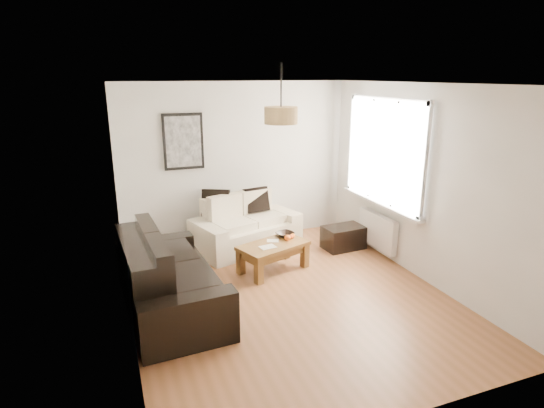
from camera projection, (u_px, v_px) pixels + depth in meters
name	position (u px, v px, depth m)	size (l,w,h in m)	color
floor	(289.00, 296.00, 5.65)	(4.50, 4.50, 0.00)	brown
ceiling	(291.00, 84.00, 4.92)	(3.80, 4.50, 0.00)	white
wall_back	(236.00, 163.00, 7.30)	(3.80, 0.04, 2.60)	silver
wall_front	(410.00, 273.00, 3.27)	(3.80, 0.04, 2.60)	silver
wall_left	(122.00, 214.00, 4.64)	(0.04, 4.50, 2.60)	silver
wall_right	(421.00, 184.00, 5.93)	(0.04, 4.50, 2.60)	silver
window_bay	(385.00, 152.00, 6.55)	(0.14, 1.90, 1.60)	white
radiator	(377.00, 231.00, 6.88)	(0.10, 0.90, 0.52)	white
poster	(183.00, 142.00, 6.87)	(0.62, 0.04, 0.87)	black
pendant_shade	(281.00, 115.00, 5.29)	(0.40, 0.40, 0.20)	tan
loveseat_cream	(246.00, 223.00, 7.13)	(1.65, 0.90, 0.82)	beige
sofa_leather	(170.00, 274.00, 5.24)	(2.05, 1.00, 0.89)	black
coffee_table	(273.00, 257.00, 6.34)	(0.98, 0.53, 0.40)	brown
ottoman	(343.00, 237.00, 7.15)	(0.64, 0.41, 0.37)	black
cushion_left	(216.00, 203.00, 7.07)	(0.43, 0.13, 0.43)	black
cushion_right	(256.00, 200.00, 7.31)	(0.40, 0.12, 0.40)	black
fruit_bowl	(285.00, 234.00, 6.57)	(0.26, 0.26, 0.06)	black
orange_a	(291.00, 237.00, 6.45)	(0.06, 0.06, 0.06)	#FC5215
orange_b	(293.00, 236.00, 6.49)	(0.07, 0.07, 0.07)	orange
orange_c	(288.00, 238.00, 6.41)	(0.09, 0.09, 0.09)	#DF5612
papers	(268.00, 247.00, 6.17)	(0.22, 0.15, 0.01)	beige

